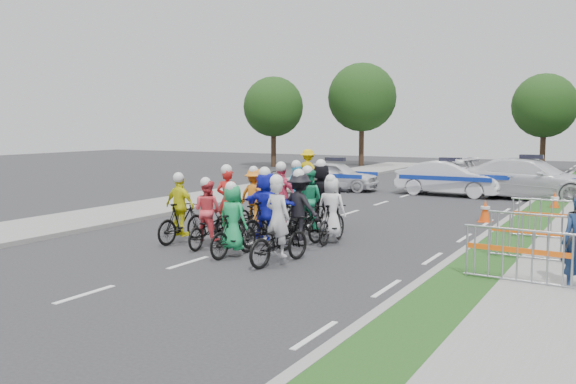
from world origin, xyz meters
The scene contains 30 objects.
ground centered at (0.00, 0.00, 0.00)m, with size 90.00×90.00×0.00m, color #28282B.
curb_right centered at (5.10, 5.00, 0.06)m, with size 0.20×60.00×0.12m, color gray.
grass_strip centered at (5.80, 5.00, 0.06)m, with size 1.20×60.00×0.11m, color #164517.
sidewalk_left centered at (-6.50, 5.00, 0.07)m, with size 3.00×60.00×0.13m, color gray.
rider_0 centered at (1.80, 0.85, 0.65)m, with size 0.99×2.02×1.97m.
rider_1 centered at (0.51, 1.03, 0.68)m, with size 0.78×1.70×1.75m.
rider_2 centered at (-0.65, 1.65, 0.66)m, with size 0.75×1.74×1.75m.
rider_3 centered at (-1.62, 1.83, 0.70)m, with size 0.95×1.77×1.82m.
rider_4 centered at (1.31, 2.80, 0.75)m, with size 1.17×2.00×1.95m.
rider_5 centered at (0.51, 2.51, 0.83)m, with size 1.65×1.96×1.99m.
rider_6 centered at (-0.86, 2.88, 0.66)m, with size 1.06×2.05×1.99m.
rider_7 centered at (1.77, 3.66, 0.69)m, with size 0.77×1.71×1.78m.
rider_8 centered at (0.81, 4.25, 0.71)m, with size 0.82×1.91×1.93m.
rider_9 centered at (-0.20, 4.61, 0.76)m, with size 1.06×1.96×1.99m.
rider_10 centered at (-1.19, 4.74, 0.71)m, with size 1.06×1.84×1.83m.
rider_11 centered at (0.64, 5.43, 0.85)m, with size 1.66×1.98×2.04m.
rider_12 centered at (-0.40, 5.91, 0.65)m, with size 0.73×1.94×1.96m.
police_car_0 centered at (-3.55, 15.54, 0.67)m, with size 1.59×3.96×1.35m, color silver.
police_car_1 centered at (1.61, 15.91, 0.73)m, with size 1.54×4.42×1.46m, color silver.
police_car_2 centered at (4.80, 16.17, 0.82)m, with size 2.29×5.65×1.64m, color silver.
marshal_hiviz centered at (-4.43, 14.52, 0.95)m, with size 1.22×0.70×1.90m, color #E0BD0B.
barrier_0 centered at (6.70, 1.20, 0.56)m, with size 2.00×0.50×1.12m, color #A5A8AD, non-canonical shape.
barrier_1 centered at (6.70, 3.45, 0.56)m, with size 2.00×0.50×1.12m, color #A5A8AD, non-canonical shape.
barrier_2 centered at (6.70, 6.39, 0.56)m, with size 2.00×0.50×1.12m, color #A5A8AD, non-canonical shape.
cone_0 centered at (4.49, 9.13, 0.34)m, with size 0.40×0.40×0.70m.
cone_1 centered at (6.08, 12.95, 0.34)m, with size 0.40×0.40×0.70m.
parked_bike centered at (-5.91, 13.07, 0.50)m, with size 0.66×1.89×0.99m, color black.
tree_0 centered at (-14.00, 28.00, 4.19)m, with size 4.20×4.20×6.30m.
tree_3 centered at (-9.00, 32.00, 4.89)m, with size 4.90×4.90×7.35m.
tree_4 centered at (3.00, 34.00, 4.19)m, with size 4.20×4.20×6.30m.
Camera 1 is at (8.58, -11.09, 3.06)m, focal length 40.00 mm.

